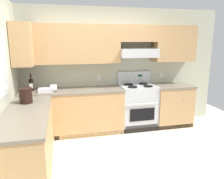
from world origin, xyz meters
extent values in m
plane|color=beige|center=(0.00, 0.00, 0.00)|extent=(7.04, 7.04, 0.00)
cube|color=#B7BAA3|center=(0.46, 1.62, 1.27)|extent=(4.68, 0.12, 2.55)
cube|color=tan|center=(-0.52, 1.38, 1.80)|extent=(1.93, 0.34, 0.76)
cube|color=tan|center=(1.70, 1.38, 1.80)|extent=(0.90, 0.34, 0.76)
cube|color=tan|center=(0.85, 1.38, 2.01)|extent=(0.80, 0.34, 0.34)
cube|color=#B7BABC|center=(0.85, 1.34, 1.62)|extent=(0.80, 0.46, 0.17)
cube|color=#B7BABC|center=(0.85, 1.12, 1.54)|extent=(0.80, 0.03, 0.04)
sphere|color=silver|center=(-0.52, 1.20, 1.54)|extent=(0.02, 0.02, 0.02)
sphere|color=silver|center=(1.45, 1.20, 1.54)|extent=(0.02, 0.02, 0.02)
sphere|color=silver|center=(1.95, 1.20, 1.54)|extent=(0.02, 0.02, 0.02)
cube|color=silver|center=(0.05, 1.55, 1.08)|extent=(0.08, 0.01, 0.12)
cube|color=silver|center=(0.05, 1.54, 1.10)|extent=(0.03, 0.00, 0.03)
cube|color=silver|center=(0.05, 1.54, 1.06)|extent=(0.03, 0.00, 0.03)
cube|color=silver|center=(1.52, 1.55, 1.08)|extent=(0.08, 0.01, 0.12)
cube|color=silver|center=(1.52, 1.54, 1.10)|extent=(0.03, 0.00, 0.03)
cube|color=silver|center=(1.52, 1.54, 1.06)|extent=(0.03, 0.00, 0.03)
cube|color=tan|center=(-1.38, 1.20, 1.80)|extent=(0.34, 0.64, 0.76)
cube|color=tan|center=(-0.53, 1.25, 0.44)|extent=(1.99, 0.61, 0.87)
cube|color=#756B5B|center=(-0.53, 1.25, 0.89)|extent=(2.02, 0.63, 0.04)
cube|color=tan|center=(1.64, 1.25, 0.44)|extent=(0.82, 0.61, 0.87)
cube|color=#756B5B|center=(1.64, 1.25, 0.89)|extent=(0.84, 0.63, 0.04)
cube|color=black|center=(0.26, 0.97, 0.04)|extent=(3.54, 0.06, 0.09)
sphere|color=silver|center=(-0.93, 0.93, 0.68)|extent=(0.03, 0.03, 0.03)
sphere|color=silver|center=(1.76, 0.93, 0.68)|extent=(0.03, 0.03, 0.03)
cube|color=tan|center=(-1.25, 0.00, 0.44)|extent=(0.61, 1.89, 0.87)
cube|color=#756B5B|center=(-1.25, 0.00, 0.89)|extent=(0.63, 1.91, 0.04)
cube|color=black|center=(-0.97, 0.00, 0.04)|extent=(0.06, 1.85, 0.09)
cube|color=#B7BABC|center=(0.85, 1.25, 0.46)|extent=(0.76, 0.58, 0.91)
cube|color=black|center=(0.85, 0.95, 0.38)|extent=(0.53, 0.01, 0.26)
cylinder|color=silver|center=(0.85, 0.93, 0.62)|extent=(0.65, 0.02, 0.02)
cube|color=#333333|center=(0.85, 0.96, 0.10)|extent=(0.70, 0.01, 0.11)
cube|color=#B7BABC|center=(0.85, 1.25, 0.92)|extent=(0.76, 0.58, 0.02)
cube|color=#B7BABC|center=(0.85, 1.52, 1.05)|extent=(0.76, 0.04, 0.29)
cube|color=#053F0C|center=(0.98, 1.50, 1.10)|extent=(0.09, 0.01, 0.04)
cylinder|color=black|center=(0.68, 1.11, 0.94)|extent=(0.19, 0.19, 0.02)
cylinder|color=black|center=(0.68, 1.11, 0.93)|extent=(0.07, 0.07, 0.01)
cylinder|color=black|center=(1.02, 1.11, 0.94)|extent=(0.19, 0.19, 0.02)
cylinder|color=black|center=(1.02, 1.11, 0.93)|extent=(0.07, 0.07, 0.01)
cylinder|color=black|center=(0.68, 1.39, 0.94)|extent=(0.19, 0.19, 0.02)
cylinder|color=black|center=(0.68, 1.39, 0.93)|extent=(0.07, 0.07, 0.01)
cylinder|color=black|center=(1.02, 1.39, 0.94)|extent=(0.19, 0.19, 0.02)
cylinder|color=black|center=(1.02, 1.39, 0.93)|extent=(0.07, 0.07, 0.01)
cylinder|color=white|center=(0.64, 1.50, 1.03)|extent=(0.04, 0.02, 0.04)
cylinder|color=white|center=(0.78, 1.50, 1.03)|extent=(0.04, 0.02, 0.04)
cylinder|color=white|center=(0.92, 1.50, 1.03)|extent=(0.04, 0.02, 0.04)
cylinder|color=white|center=(1.06, 1.50, 1.03)|extent=(0.04, 0.02, 0.04)
cylinder|color=black|center=(-1.31, 1.34, 1.02)|extent=(0.08, 0.08, 0.22)
cone|color=black|center=(-1.31, 1.34, 1.15)|extent=(0.08, 0.08, 0.04)
cylinder|color=black|center=(-1.31, 1.34, 1.21)|extent=(0.03, 0.03, 0.09)
cylinder|color=maroon|center=(-1.31, 1.34, 1.25)|extent=(0.03, 0.03, 0.02)
cube|color=silver|center=(-1.31, 1.30, 1.01)|extent=(0.07, 0.00, 0.10)
cube|color=silver|center=(-1.04, 1.21, 0.92)|extent=(0.22, 0.18, 0.02)
cube|color=silver|center=(-1.04, 1.11, 0.94)|extent=(0.28, 0.01, 0.06)
cube|color=silver|center=(-1.04, 1.32, 0.94)|extent=(0.28, 0.01, 0.06)
cube|color=silver|center=(-1.17, 1.21, 0.94)|extent=(0.01, 0.20, 0.06)
cube|color=silver|center=(-0.91, 1.21, 0.94)|extent=(0.01, 0.20, 0.06)
cylinder|color=black|center=(-1.29, 0.45, 1.03)|extent=(0.19, 0.19, 0.24)
torus|color=black|center=(-1.29, 0.45, 1.14)|extent=(0.21, 0.21, 0.01)
cylinder|color=white|center=(-0.89, 1.16, 0.98)|extent=(0.12, 0.14, 0.14)
cylinder|color=#9E7A51|center=(-0.95, 1.16, 0.98)|extent=(0.01, 0.04, 0.04)
camera|label=1|loc=(-0.74, -3.09, 1.86)|focal=35.33mm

